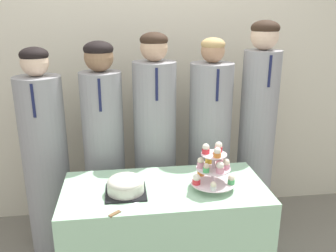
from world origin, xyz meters
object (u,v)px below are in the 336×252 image
Objects in this scene: cake_knife at (121,211)px; cupcake_stand at (213,168)px; student_0 at (46,160)px; student_3 at (209,149)px; student_1 at (104,153)px; student_2 at (155,148)px; student_4 at (257,136)px; round_cake at (126,185)px.

cake_knife is 0.59m from cupcake_stand.
student_3 reaches higher than student_0.
student_1 is 0.97× the size of student_2.
cupcake_stand is 0.68m from student_2.
student_0 is at bearing -180.00° from student_2.
cake_knife is 0.11× the size of student_4.
student_2 is (0.26, 0.80, 0.03)m from cake_knife.
student_2 reaches higher than cupcake_stand.
student_1 is 1.16m from student_4.
cupcake_stand is (0.51, -0.01, 0.08)m from round_cake.
student_0 is at bearing -180.00° from student_3.
student_4 is (1.16, 0.00, 0.07)m from student_1.
student_1 is at bearing -0.00° from student_0.
student_2 is (0.37, 0.00, 0.02)m from student_1.
student_4 is (1.58, -0.00, 0.11)m from student_0.
student_3 reaches higher than student_1.
student_1 is at bearing -180.00° from student_2.
student_2 is at bearing 114.67° from cupcake_stand.
student_4 is at bearing -3.04° from cake_knife.
student_4 is (1.02, 0.61, 0.03)m from round_cake.
student_1 reaches higher than round_cake.
round_cake is 0.83× the size of cupcake_stand.
student_1 is at bearing -180.00° from student_4.
round_cake is 0.15× the size of student_2.
student_3 is at bearing 0.00° from student_0.
student_2 is at bearing 0.00° from student_0.
cake_knife is 1.32m from student_4.
cupcake_stand is at bearing -0.89° from round_cake.
round_cake is 0.62m from student_1.
cake_knife is (-0.03, -0.19, -0.05)m from round_cake.
student_1 reaches higher than student_0.
cake_knife is at bearing -161.09° from cupcake_stand.
student_0 is at bearing 83.20° from cake_knife.
student_3 is at bearing -0.00° from student_2.
round_cake is at bearing -149.19° from student_4.
student_4 is (0.37, -0.00, 0.09)m from student_3.
cake_knife is 0.96m from student_0.
student_1 is (-0.65, 0.61, -0.12)m from cupcake_stand.
round_cake reaches higher than cake_knife.
student_0 is at bearing 132.83° from round_cake.
student_1 is 0.99× the size of student_3.
student_3 reaches higher than round_cake.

